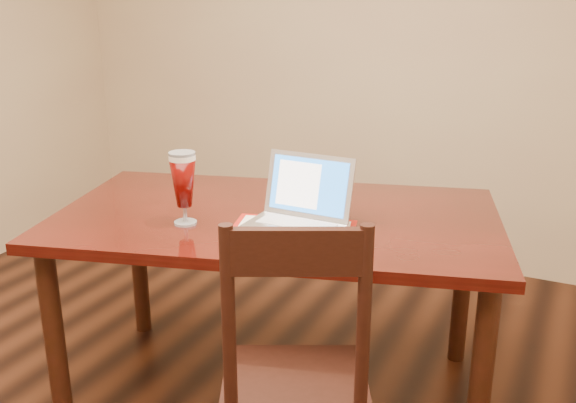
% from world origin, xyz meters
% --- Properties ---
extents(dining_table, '(1.98, 1.43, 1.12)m').
position_xyz_m(dining_table, '(0.14, 0.75, 0.74)').
color(dining_table, '#460E09').
rests_on(dining_table, ground).
extents(dining_chair, '(0.61, 0.60, 1.10)m').
position_xyz_m(dining_chair, '(0.52, 0.14, 0.52)').
color(dining_chair, black).
rests_on(dining_chair, ground).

